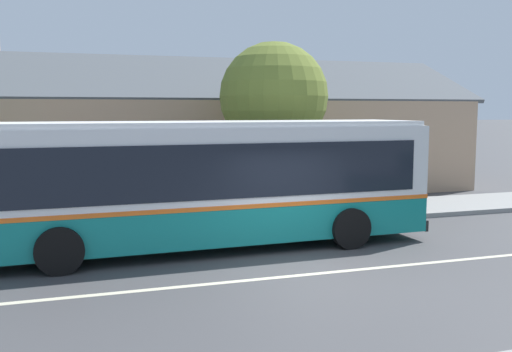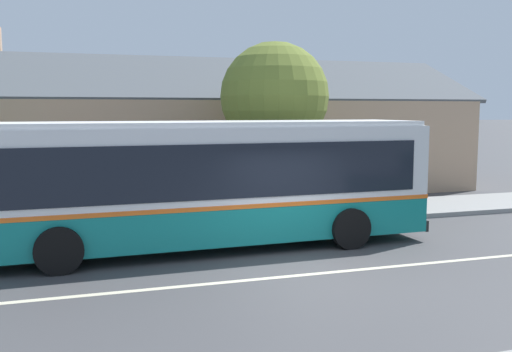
{
  "view_description": "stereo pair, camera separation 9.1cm",
  "coord_description": "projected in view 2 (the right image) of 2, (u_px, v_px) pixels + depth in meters",
  "views": [
    {
      "loc": [
        -4.63,
        -10.48,
        3.36
      ],
      "look_at": [
        -0.14,
        3.34,
        1.67
      ],
      "focal_mm": 40.0,
      "sensor_mm": 36.0,
      "label": 1
    },
    {
      "loc": [
        -4.54,
        -10.51,
        3.36
      ],
      "look_at": [
        -0.14,
        3.34,
        1.67
      ],
      "focal_mm": 40.0,
      "sensor_mm": 36.0,
      "label": 2
    }
  ],
  "objects": [
    {
      "name": "street_tree_primary",
      "position": [
        273.0,
        99.0,
        18.35
      ],
      "size": [
        3.5,
        3.5,
        5.54
      ],
      "color": "#4C3828",
      "rests_on": "ground"
    },
    {
      "name": "sidewalk_far",
      "position": [
        234.0,
        218.0,
        17.37
      ],
      "size": [
        60.0,
        3.0,
        0.15
      ],
      "primitive_type": "cube",
      "color": "gray",
      "rests_on": "ground"
    },
    {
      "name": "ground_plane",
      "position": [
        312.0,
        274.0,
        11.7
      ],
      "size": [
        300.0,
        300.0,
        0.0
      ],
      "primitive_type": "plane",
      "color": "#424244"
    },
    {
      "name": "transit_bus",
      "position": [
        196.0,
        181.0,
        13.72
      ],
      "size": [
        11.59,
        2.96,
        3.09
      ],
      "color": "#147F7A",
      "rests_on": "ground"
    },
    {
      "name": "lane_divider_stripe",
      "position": [
        312.0,
        274.0,
        11.7
      ],
      "size": [
        60.0,
        0.16,
        0.01
      ],
      "primitive_type": "cube",
      "color": "beige",
      "rests_on": "ground"
    },
    {
      "name": "community_building",
      "position": [
        167.0,
        143.0,
        24.12
      ],
      "size": [
        25.03,
        9.02,
        6.62
      ],
      "color": "tan",
      "rests_on": "ground"
    }
  ]
}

